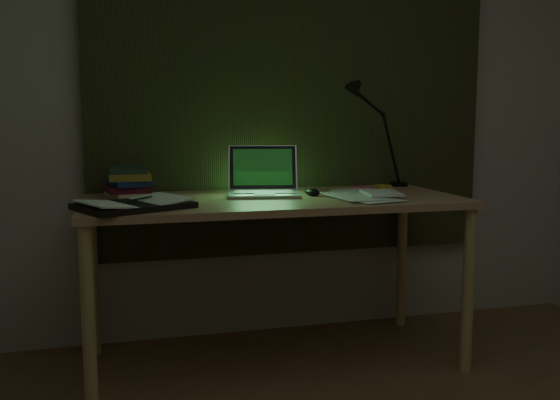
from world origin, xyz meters
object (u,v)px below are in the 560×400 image
Objects in this scene: laptop at (264,170)px; desk_lamp at (400,138)px; book_stack at (128,181)px; loose_papers at (369,194)px; desk at (274,281)px; open_textbook at (134,204)px.

laptop is 0.74× the size of desk_lamp.
loose_papers is at bearing -13.76° from book_stack.
desk is at bearing 170.92° from loose_papers.
loose_papers is at bearing -121.53° from desk_lamp.
laptop is 0.88m from desk_lamp.
open_textbook is (-0.65, -0.19, 0.43)m from desk.
desk is 0.80m from open_textbook.
loose_papers is (1.13, -0.28, -0.07)m from book_stack.
desk is at bearing -9.04° from open_textbook.
desk_lamp is at bearing -6.22° from open_textbook.
desk_lamp is (0.80, 0.31, 0.67)m from desk.
open_textbook is at bearing -174.02° from loose_papers.
open_textbook is 1.12m from loose_papers.
open_textbook is (-0.63, -0.26, -0.11)m from laptop.
laptop reaches higher than open_textbook.
laptop is 0.69m from open_textbook.
desk is 3.37× the size of desk_lamp.
laptop is 1.04× the size of loose_papers.
loose_papers is at bearing -19.27° from open_textbook.
desk_lamp reaches higher than laptop.
laptop is (-0.03, 0.07, 0.53)m from desk.
desk is at bearing -16.88° from book_stack.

